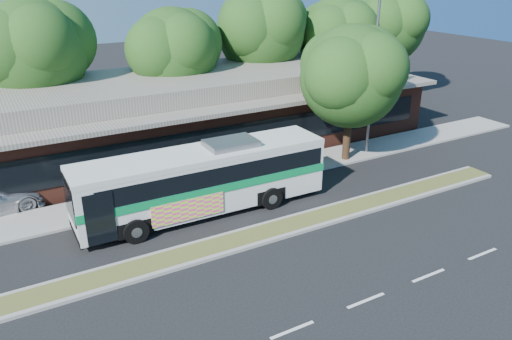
% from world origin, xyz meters
% --- Properties ---
extents(ground, '(120.00, 120.00, 0.00)m').
position_xyz_m(ground, '(0.00, 0.00, 0.00)').
color(ground, black).
rests_on(ground, ground).
extents(median_strip, '(26.00, 1.10, 0.15)m').
position_xyz_m(median_strip, '(0.00, 0.60, 0.07)').
color(median_strip, '#4E5424').
rests_on(median_strip, ground).
extents(sidewalk, '(44.00, 2.60, 0.12)m').
position_xyz_m(sidewalk, '(0.00, 6.40, 0.06)').
color(sidewalk, gray).
rests_on(sidewalk, ground).
extents(plaza_building, '(33.20, 11.20, 4.45)m').
position_xyz_m(plaza_building, '(0.00, 12.99, 2.13)').
color(plaza_building, '#59281C').
rests_on(plaza_building, ground).
extents(lamp_post, '(0.93, 0.18, 9.07)m').
position_xyz_m(lamp_post, '(9.56, 6.00, 4.90)').
color(lamp_post, slate).
rests_on(lamp_post, ground).
extents(tree_bg_b, '(6.69, 6.00, 9.00)m').
position_xyz_m(tree_bg_b, '(-6.57, 16.14, 6.14)').
color(tree_bg_b, black).
rests_on(tree_bg_b, ground).
extents(tree_bg_c, '(6.24, 5.60, 8.26)m').
position_xyz_m(tree_bg_c, '(1.40, 15.13, 5.59)').
color(tree_bg_c, black).
rests_on(tree_bg_c, ground).
extents(tree_bg_d, '(6.91, 6.20, 9.37)m').
position_xyz_m(tree_bg_d, '(8.45, 16.15, 6.42)').
color(tree_bg_d, black).
rests_on(tree_bg_d, ground).
extents(tree_bg_e, '(6.47, 5.80, 8.50)m').
position_xyz_m(tree_bg_e, '(14.42, 15.14, 5.74)').
color(tree_bg_e, black).
rests_on(tree_bg_e, ground).
extents(tree_bg_f, '(6.69, 6.00, 8.92)m').
position_xyz_m(tree_bg_f, '(20.43, 16.14, 6.06)').
color(tree_bg_f, black).
rests_on(tree_bg_f, ground).
extents(transit_bus, '(11.61, 2.85, 3.25)m').
position_xyz_m(transit_bus, '(-2.01, 3.80, 1.81)').
color(transit_bus, silver).
rests_on(transit_bus, ground).
extents(sidewalk_tree, '(6.29, 5.64, 7.74)m').
position_xyz_m(sidewalk_tree, '(8.19, 5.86, 5.05)').
color(sidewalk_tree, black).
rests_on(sidewalk_tree, ground).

